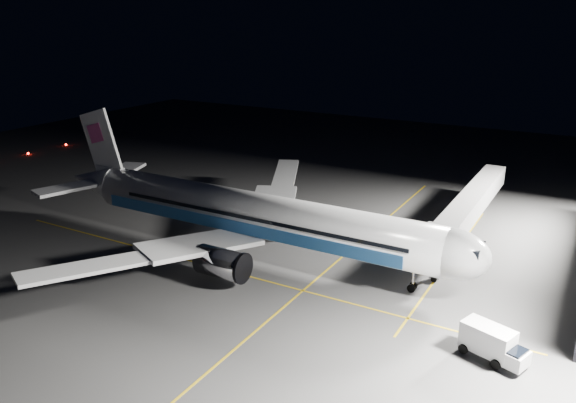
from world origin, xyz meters
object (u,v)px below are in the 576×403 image
(jet_bridge, at_px, (468,207))
(baggage_tug, at_px, (251,207))
(service_truck, at_px, (493,343))
(safety_cone_c, at_px, (320,221))
(safety_cone_b, at_px, (260,220))
(airliner, at_px, (248,214))
(safety_cone_a, at_px, (232,231))

(jet_bridge, xyz_separation_m, baggage_tug, (-31.50, -4.77, -3.89))
(service_truck, distance_m, safety_cone_c, 36.76)
(jet_bridge, distance_m, safety_cone_b, 29.26)
(airliner, relative_size, safety_cone_a, 94.44)
(airliner, xyz_separation_m, safety_cone_b, (-4.70, 9.90, -4.85))
(airliner, height_order, safety_cone_a, airliner)
(airliner, distance_m, safety_cone_a, 8.43)
(baggage_tug, bearing_deg, airliner, -63.73)
(safety_cone_a, bearing_deg, service_truck, -19.23)
(airliner, bearing_deg, jet_bridge, 38.04)
(airliner, distance_m, service_truck, 33.19)
(baggage_tug, xyz_separation_m, safety_cone_c, (11.54, 0.71, -0.39))
(safety_cone_b, height_order, safety_cone_c, safety_cone_b)
(jet_bridge, bearing_deg, safety_cone_b, -163.63)
(service_truck, bearing_deg, airliner, -177.10)
(jet_bridge, distance_m, baggage_tug, 32.09)
(airliner, distance_m, baggage_tug, 16.35)
(safety_cone_b, bearing_deg, jet_bridge, 16.37)
(safety_cone_b, bearing_deg, service_truck, -27.43)
(service_truck, relative_size, safety_cone_a, 9.60)
(airliner, height_order, baggage_tug, airliner)
(baggage_tug, bearing_deg, jet_bridge, 2.51)
(service_truck, height_order, safety_cone_c, service_truck)
(service_truck, height_order, baggage_tug, service_truck)
(airliner, bearing_deg, baggage_tug, 122.36)
(service_truck, bearing_deg, safety_cone_c, 159.96)
(jet_bridge, bearing_deg, safety_cone_a, -153.92)
(airliner, bearing_deg, safety_cone_b, 115.39)
(service_truck, bearing_deg, safety_cone_b, 171.33)
(safety_cone_b, xyz_separation_m, safety_cone_c, (7.81, 4.10, -0.01))
(jet_bridge, bearing_deg, baggage_tug, -171.39)
(safety_cone_b, bearing_deg, safety_cone_a, -98.85)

